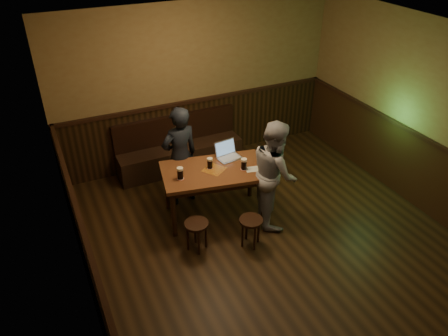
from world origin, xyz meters
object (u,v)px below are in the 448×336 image
pub_table (214,176)px  pint_mid (210,163)px  bench (179,152)px  person_grey (274,173)px  pint_left (180,173)px  person_suit (180,157)px  stool_right (251,224)px  stool_left (197,228)px  laptop (227,153)px  pint_right (244,164)px

pub_table → pint_mid: pint_mid is taller
bench → pub_table: (-0.00, -1.52, 0.39)m
person_grey → pint_left: bearing=87.1°
pint_mid → person_suit: size_ratio=0.10×
stool_right → stool_left: bearing=161.3°
pub_table → pint_mid: (-0.04, 0.06, 0.19)m
laptop → person_suit: bearing=145.9°
person_grey → laptop: bearing=46.7°
pub_table → person_grey: 0.87m
bench → pint_right: 1.83m
bench → person_suit: 1.13m
laptop → person_suit: (-0.64, 0.32, -0.06)m
pint_left → laptop: 0.89m
pub_table → person_grey: (0.74, -0.44, 0.11)m
bench → stool_right: bearing=-85.9°
pub_table → pint_right: bearing=-12.8°
stool_left → pint_mid: pint_mid is taller
stool_left → bench: bearing=75.9°
stool_left → pint_right: 1.15m
stool_right → pint_mid: 1.07m
pint_mid → laptop: laptop is taller
person_grey → pint_mid: bearing=72.5°
pint_right → bench: bearing=103.0°
pint_mid → stool_left: bearing=-126.6°
pub_table → pint_right: 0.47m
pint_right → person_suit: 1.02m
stool_right → pint_left: size_ratio=2.45×
person_suit → person_grey: bearing=127.7°
bench → person_suit: person_suit is taller
pint_left → pint_mid: size_ratio=1.08×
laptop → person_grey: (0.41, -0.69, -0.06)m
pint_mid → person_suit: person_suit is taller
stool_right → person_suit: bearing=109.2°
stool_right → pint_mid: size_ratio=2.65×
pub_table → stool_right: size_ratio=3.72×
pint_left → person_suit: 0.62m
person_suit → pint_mid: bearing=110.6°
pint_mid → person_suit: (-0.28, 0.49, -0.08)m
stool_left → pub_table: bearing=48.4°
pint_left → pub_table: bearing=2.2°
pint_left → pint_right: (0.91, -0.15, -0.00)m
pint_mid → person_suit: 0.57m
stool_right → laptop: 1.20m
stool_left → person_grey: size_ratio=0.28×
person_grey → bench: bearing=36.3°
stool_right → laptop: size_ratio=1.15×
stool_right → bench: bearing=94.1°
pint_left → person_grey: (1.26, -0.42, -0.09)m
pint_left → person_grey: person_grey is taller
pub_table → pint_left: pint_left is taller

